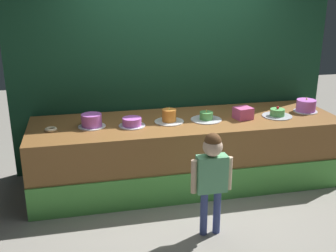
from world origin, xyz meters
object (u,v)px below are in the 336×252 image
Objects in this scene: child_figure at (212,171)px; cake_center_right at (206,117)px; cake_center_left at (169,117)px; donut at (51,129)px; cake_far_left at (92,121)px; cake_far_right at (306,106)px; cake_left at (132,122)px; pink_box at (243,113)px; cake_right at (277,113)px.

cake_center_right is (0.28, 1.07, 0.16)m from child_figure.
cake_center_left is at bearing 97.86° from child_figure.
cake_far_left is at bearing 5.46° from donut.
cake_center_right is 1.30m from cake_far_right.
cake_left is at bearing -172.60° from cake_center_left.
cake_center_right is (0.43, -0.02, -0.03)m from cake_center_left.
cake_far_left is 1.30m from cake_center_right.
cake_center_right reaches higher than cake_left.
cake_far_right reaches higher than cake_far_left.
pink_box reaches higher than cake_right.
cake_center_left is (-0.15, 1.09, 0.19)m from child_figure.
cake_left is 0.82× the size of cake_center_right.
pink_box is 1.44× the size of donut.
child_figure is 3.38× the size of cake_far_left.
cake_center_right is at bearing 176.82° from cake_right.
pink_box is at bearing -1.12° from donut.
cake_center_right is 1.24× the size of cake_far_right.
child_figure is 7.78× the size of donut.
cake_left is (0.43, -0.07, -0.02)m from cake_far_left.
cake_far_right reaches higher than cake_right.
donut is (-2.17, 0.04, -0.05)m from pink_box.
pink_box is at bearing -0.50° from cake_left.
pink_box is at bearing -2.77° from cake_far_left.
cake_center_left is at bearing 7.40° from cake_left.
cake_center_left is 0.95× the size of cake_right.
child_figure reaches higher than cake_center_right.
pink_box is 0.52× the size of cake_center_right.
pink_box is at bearing -4.46° from cake_center_left.
pink_box is at bearing 55.03° from child_figure.
cake_center_right is at bearing -1.75° from cake_far_left.
donut is 0.44m from cake_far_left.
donut is at bearing 178.98° from cake_right.
cake_far_left is 0.85× the size of cake_right.
child_figure is at bearing -47.43° from cake_far_left.
cake_far_right is at bearing 1.11° from cake_center_left.
pink_box is 0.53× the size of cake_right.
cake_center_left is at bearing 176.84° from cake_right.
cake_left is 1.02× the size of cake_far_right.
cake_left is 0.88× the size of cake_center_left.
cake_far_right is (0.43, 0.11, 0.04)m from cake_right.
cake_far_left reaches higher than cake_center_right.
cake_right is (0.87, -0.05, 0.00)m from cake_center_right.
cake_right is at bearing -2.32° from cake_far_left.
child_figure reaches higher than cake_far_left.
child_figure reaches higher than cake_right.
cake_far_right is at bearing 2.38° from cake_left.
child_figure is 2.84× the size of cake_center_right.
cake_left is at bearing -2.05° from donut.
cake_right is at bearing -166.34° from cake_far_right.
child_figure is 1.52m from cake_far_left.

